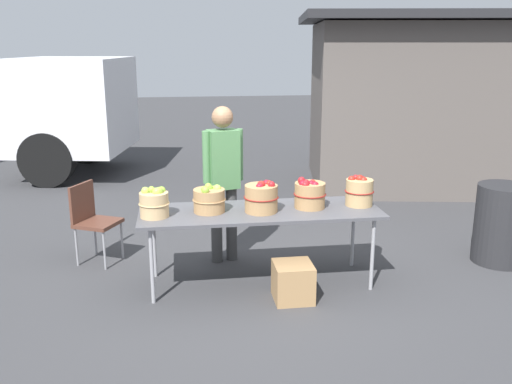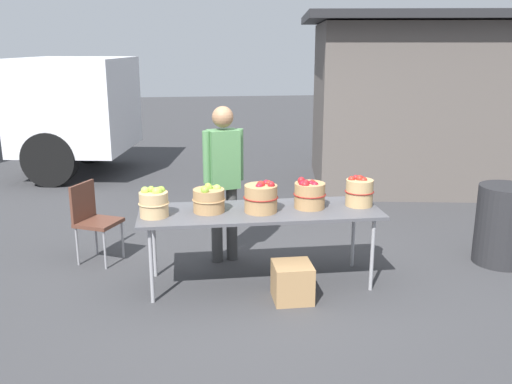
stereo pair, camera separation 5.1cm
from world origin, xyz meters
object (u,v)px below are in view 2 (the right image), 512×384
object	(u,v)px
apple_basket_green_1	(209,199)
produce_crate	(292,282)
apple_basket_red_1	(309,194)
folding_chair	(93,216)
trash_barrel	(503,225)
apple_basket_red_2	(359,191)
apple_basket_red_0	(261,197)
vendor_adult	(224,172)
apple_basket_green_0	(154,203)
market_table	(260,214)

from	to	relation	value
apple_basket_green_1	produce_crate	bearing A→B (deg)	-30.40
apple_basket_red_1	folding_chair	xyz separation A→B (m)	(-2.18, 0.80, -0.38)
trash_barrel	apple_basket_red_2	bearing A→B (deg)	-174.69
apple_basket_red_0	vendor_adult	distance (m)	0.76
apple_basket_green_0	vendor_adult	world-z (taller)	vendor_adult
apple_basket_red_1	produce_crate	size ratio (longest dim) A/B	0.90
apple_basket_red_0	vendor_adult	bearing A→B (deg)	113.29
apple_basket_red_1	trash_barrel	world-z (taller)	apple_basket_red_1
apple_basket_green_0	folding_chair	world-z (taller)	apple_basket_green_0
trash_barrel	apple_basket_green_1	bearing A→B (deg)	-176.85
folding_chair	trash_barrel	bearing A→B (deg)	-71.73
apple_basket_green_0	apple_basket_green_1	xyz separation A→B (m)	(0.50, 0.08, -0.01)
apple_basket_red_1	vendor_adult	bearing A→B (deg)	141.22
apple_basket_green_0	apple_basket_red_0	bearing A→B (deg)	1.07
apple_basket_green_0	market_table	bearing A→B (deg)	3.81
folding_chair	apple_basket_red_2	bearing A→B (deg)	-79.76
vendor_adult	market_table	bearing A→B (deg)	100.28
apple_basket_red_2	folding_chair	bearing A→B (deg)	163.74
apple_basket_red_0	trash_barrel	bearing A→B (deg)	5.08
produce_crate	vendor_adult	bearing A→B (deg)	117.11
market_table	trash_barrel	world-z (taller)	trash_barrel
apple_basket_red_2	vendor_adult	distance (m)	1.42
apple_basket_red_0	trash_barrel	size ratio (longest dim) A/B	0.39
folding_chair	produce_crate	distance (m)	2.32
apple_basket_red_0	vendor_adult	size ratio (longest dim) A/B	0.20
apple_basket_red_1	produce_crate	distance (m)	0.86
folding_chair	apple_basket_green_0	bearing A→B (deg)	-114.86
market_table	trash_barrel	xyz separation A→B (m)	(2.64, 0.19, -0.28)
trash_barrel	apple_basket_red_1	bearing A→B (deg)	-175.49
apple_basket_green_1	produce_crate	distance (m)	1.09
apple_basket_red_1	apple_basket_red_2	bearing A→B (deg)	1.85
apple_basket_red_0	apple_basket_red_1	bearing A→B (deg)	7.65
apple_basket_red_2	vendor_adult	world-z (taller)	vendor_adult
market_table	apple_basket_red_1	world-z (taller)	apple_basket_red_1
apple_basket_red_0	produce_crate	world-z (taller)	apple_basket_red_0
market_table	vendor_adult	xyz separation A→B (m)	(-0.30, 0.64, 0.28)
apple_basket_green_1	apple_basket_red_0	size ratio (longest dim) A/B	0.96
vendor_adult	trash_barrel	distance (m)	3.03
apple_basket_green_1	produce_crate	size ratio (longest dim) A/B	0.90
vendor_adult	folding_chair	xyz separation A→B (m)	(-1.40, 0.17, -0.48)
apple_basket_green_1	vendor_adult	size ratio (longest dim) A/B	0.19
apple_basket_green_0	apple_basket_red_0	world-z (taller)	apple_basket_red_0
market_table	apple_basket_red_2	world-z (taller)	apple_basket_red_2
market_table	apple_basket_red_0	bearing A→B (deg)	-90.40
apple_basket_red_0	produce_crate	bearing A→B (deg)	-56.32
apple_basket_red_2	folding_chair	xyz separation A→B (m)	(-2.68, 0.78, -0.38)
apple_basket_green_0	apple_basket_red_1	size ratio (longest dim) A/B	0.90
apple_basket_green_0	apple_basket_red_1	distance (m)	1.48
apple_basket_green_1	apple_basket_red_2	xyz separation A→B (m)	(1.47, 0.02, 0.02)
apple_basket_green_1	folding_chair	distance (m)	1.49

